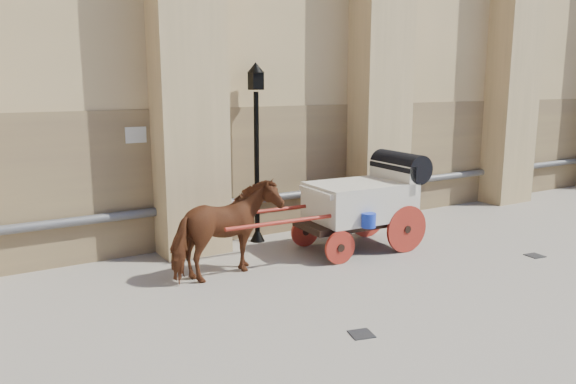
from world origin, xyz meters
TOP-DOWN VIEW (x-y plane):
  - ground at (0.00, 0.00)m, footprint 90.00×90.00m
  - horse at (-1.06, 1.81)m, footprint 2.24×1.37m
  - carriage at (2.31, 1.96)m, footprint 4.71×1.70m
  - street_lamp at (0.55, 3.62)m, footprint 0.37×0.37m
  - drain_grate_near at (-0.46, -1.39)m, footprint 0.39×0.39m
  - drain_grate_far at (4.93, -0.36)m, footprint 0.36×0.36m

SIDE VIEW (x-z plane):
  - ground at x=0.00m, z-range 0.00..0.00m
  - drain_grate_near at x=-0.46m, z-range 0.00..0.01m
  - drain_grate_far at x=4.93m, z-range 0.00..0.01m
  - horse at x=-1.06m, z-range 0.00..1.76m
  - carriage at x=2.31m, z-range 0.08..2.12m
  - street_lamp at x=0.55m, z-range 0.14..4.10m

